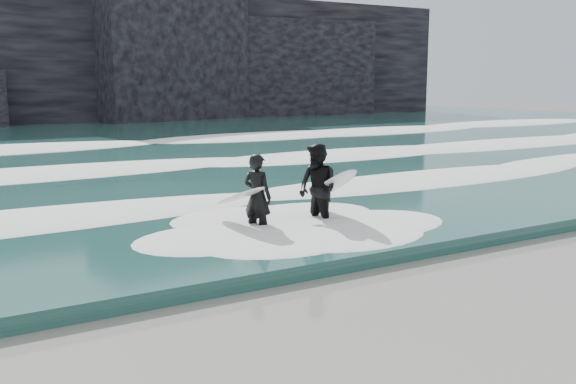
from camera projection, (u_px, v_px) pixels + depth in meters
name	position (u px, v px, depth m)	size (l,w,h in m)	color
ground	(571.00, 303.00, 10.06)	(120.00, 120.00, 0.00)	#726059
sea	(98.00, 141.00, 34.63)	(90.00, 52.00, 0.30)	#1F4B47
headland	(37.00, 58.00, 48.20)	(70.00, 9.00, 10.00)	black
foam_near	(284.00, 192.00, 17.62)	(60.00, 3.20, 0.20)	white
foam_mid	(188.00, 163.00, 23.56)	(60.00, 4.00, 0.24)	white
foam_far	(119.00, 141.00, 31.18)	(60.00, 4.80, 0.30)	white
surfer_left	(255.00, 197.00, 13.90)	(1.11, 1.83, 1.88)	black
surfer_right	(319.00, 189.00, 14.38)	(1.38, 2.22, 2.05)	black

